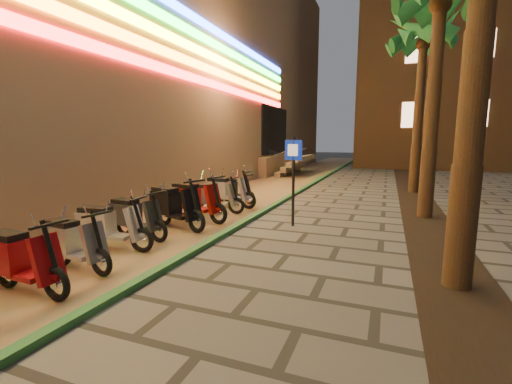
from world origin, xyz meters
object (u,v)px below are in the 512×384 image
at_px(scooter_5, 72,242).
at_px(scooter_10, 212,197).
at_px(scooter_4, 18,259).
at_px(scooter_8, 173,205).
at_px(scooter_11, 225,191).
at_px(pedestrian_sign, 293,169).
at_px(scooter_12, 233,189).
at_px(scooter_7, 133,216).
at_px(scooter_9, 193,200).
at_px(scooter_6, 107,226).

distance_m(scooter_5, scooter_10, 4.91).
relative_size(scooter_4, scooter_5, 1.04).
xyz_separation_m(scooter_8, scooter_11, (0.05, 2.89, -0.02)).
distance_m(pedestrian_sign, scooter_5, 5.12).
bearing_deg(scooter_4, scooter_12, 93.76).
bearing_deg(scooter_10, scooter_7, -105.18).
height_order(pedestrian_sign, scooter_7, pedestrian_sign).
bearing_deg(scooter_9, scooter_7, -88.77).
distance_m(scooter_6, scooter_7, 0.90).
distance_m(pedestrian_sign, scooter_4, 5.89).
bearing_deg(scooter_6, scooter_9, 76.74).
bearing_deg(pedestrian_sign, scooter_10, -175.57).
bearing_deg(scooter_4, scooter_9, 92.60).
height_order(scooter_4, scooter_11, scooter_11).
bearing_deg(scooter_6, scooter_5, -86.04).
xyz_separation_m(scooter_6, scooter_8, (0.17, 1.99, 0.07)).
bearing_deg(scooter_10, scooter_5, -98.56).
relative_size(scooter_4, scooter_8, 0.88).
distance_m(scooter_6, scooter_8, 2.00).
distance_m(scooter_4, scooter_9, 4.80).
height_order(scooter_8, scooter_9, same).
bearing_deg(scooter_5, scooter_8, 97.83).
bearing_deg(pedestrian_sign, scooter_8, -137.67).
height_order(pedestrian_sign, scooter_11, pedestrian_sign).
height_order(scooter_8, scooter_11, scooter_8).
xyz_separation_m(scooter_4, scooter_6, (-0.28, 1.95, -0.00)).
bearing_deg(scooter_5, scooter_12, 98.13).
xyz_separation_m(scooter_8, scooter_12, (-0.10, 3.82, -0.11)).
relative_size(scooter_4, scooter_9, 0.87).
distance_m(scooter_11, scooter_12, 0.94).
xyz_separation_m(pedestrian_sign, scooter_8, (-2.78, -1.21, -0.90)).
bearing_deg(scooter_4, pedestrian_sign, 64.84).
bearing_deg(scooter_7, scooter_5, -72.12).
height_order(scooter_4, scooter_9, scooter_9).
bearing_deg(scooter_7, scooter_12, 95.77).
relative_size(scooter_7, scooter_8, 0.88).
distance_m(scooter_5, scooter_12, 6.82).
distance_m(scooter_8, scooter_11, 2.89).
relative_size(pedestrian_sign, scooter_4, 1.41).
relative_size(scooter_9, scooter_11, 1.05).
relative_size(scooter_4, scooter_11, 0.91).
bearing_deg(scooter_7, scooter_9, 87.51).
relative_size(scooter_8, scooter_9, 0.99).
height_order(scooter_4, scooter_5, scooter_4).
xyz_separation_m(pedestrian_sign, scooter_5, (-2.73, -4.22, -0.99)).
xyz_separation_m(scooter_7, scooter_8, (0.28, 1.11, 0.07)).
xyz_separation_m(pedestrian_sign, scooter_10, (-2.69, 0.69, -0.97)).
bearing_deg(scooter_8, scooter_5, -71.95).
relative_size(scooter_4, scooter_6, 1.00).
xyz_separation_m(scooter_5, scooter_11, (0.00, 5.90, 0.07)).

